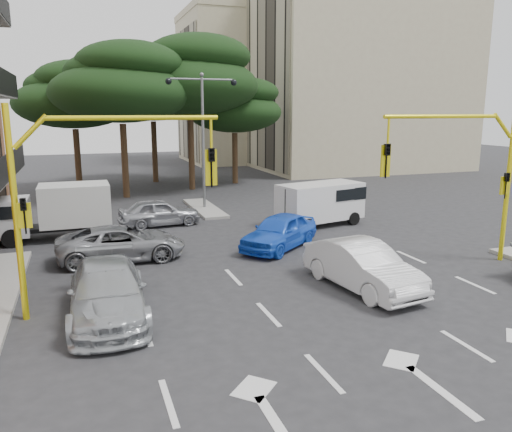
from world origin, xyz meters
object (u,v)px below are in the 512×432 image
at_px(box_truck_a, 54,212).
at_px(van_white, 320,204).
at_px(car_silver_cross_a, 122,243).
at_px(signal_mast_right, 473,164).
at_px(signal_mast_left, 83,180).
at_px(street_lamp_center, 203,117).
at_px(car_blue_compact, 279,231).
at_px(car_white_hatch, 362,266).
at_px(car_silver_cross_b, 159,212).
at_px(car_silver_wagon, 107,292).

bearing_deg(box_truck_a, van_white, -96.60).
bearing_deg(car_silver_cross_a, signal_mast_right, -112.87).
relative_size(signal_mast_left, van_white, 1.36).
height_order(signal_mast_left, van_white, signal_mast_left).
relative_size(signal_mast_left, street_lamp_center, 0.77).
distance_m(car_blue_compact, car_silver_cross_a, 6.53).
bearing_deg(signal_mast_left, car_silver_cross_a, 75.71).
bearing_deg(box_truck_a, street_lamp_center, -60.78).
relative_size(street_lamp_center, van_white, 1.76).
bearing_deg(signal_mast_right, car_white_hatch, -169.00).
xyz_separation_m(car_white_hatch, box_truck_a, (-9.81, 10.40, 0.48)).
distance_m(car_white_hatch, box_truck_a, 14.30).
distance_m(street_lamp_center, car_blue_compact, 10.62).
height_order(car_blue_compact, car_silver_cross_b, car_blue_compact).
relative_size(car_white_hatch, car_silver_cross_a, 0.96).
bearing_deg(car_silver_cross_b, street_lamp_center, -48.20).
relative_size(signal_mast_right, car_silver_cross_a, 1.21).
height_order(car_silver_wagon, car_silver_cross_b, car_silver_wagon).
xyz_separation_m(car_white_hatch, car_silver_cross_a, (-7.22, 6.00, -0.09)).
height_order(street_lamp_center, car_silver_cross_a, street_lamp_center).
distance_m(street_lamp_center, van_white, 8.75).
height_order(car_silver_cross_b, box_truck_a, box_truck_a).
xyz_separation_m(signal_mast_right, car_blue_compact, (-5.82, 4.52, -3.14)).
xyz_separation_m(signal_mast_right, car_silver_wagon, (-13.18, -0.59, -3.13)).
distance_m(signal_mast_right, signal_mast_left, 13.61).
height_order(street_lamp_center, car_blue_compact, street_lamp_center).
height_order(signal_mast_left, street_lamp_center, street_lamp_center).
xyz_separation_m(street_lamp_center, car_blue_compact, (0.98, -9.49, -4.68)).
distance_m(street_lamp_center, box_truck_a, 10.23).
bearing_deg(car_white_hatch, box_truck_a, 125.53).
relative_size(car_silver_cross_a, box_truck_a, 0.97).
xyz_separation_m(signal_mast_right, car_white_hatch, (-5.12, -1.00, -3.10)).
bearing_deg(signal_mast_right, box_truck_a, 147.80).
height_order(street_lamp_center, box_truck_a, street_lamp_center).
relative_size(car_silver_wagon, car_silver_cross_b, 1.26).
xyz_separation_m(car_white_hatch, car_silver_wagon, (-8.06, 0.41, -0.03)).
height_order(car_blue_compact, box_truck_a, box_truck_a).
relative_size(car_silver_cross_a, van_white, 1.12).
relative_size(signal_mast_right, car_silver_wagon, 1.15).
xyz_separation_m(street_lamp_center, car_silver_wagon, (-6.38, -14.60, -4.67)).
distance_m(signal_mast_right, car_silver_cross_a, 13.69).
relative_size(car_white_hatch, car_blue_compact, 1.08).
distance_m(signal_mast_right, car_white_hatch, 6.07).
height_order(signal_mast_right, car_silver_cross_a, signal_mast_right).
xyz_separation_m(car_blue_compact, car_silver_wagon, (-7.36, -5.11, 0.01)).
bearing_deg(box_truck_a, car_silver_wagon, -170.39).
height_order(signal_mast_right, van_white, signal_mast_right).
xyz_separation_m(car_silver_cross_b, box_truck_a, (-4.92, -1.14, 0.56)).
bearing_deg(van_white, box_truck_a, -108.80).
height_order(signal_mast_right, street_lamp_center, street_lamp_center).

